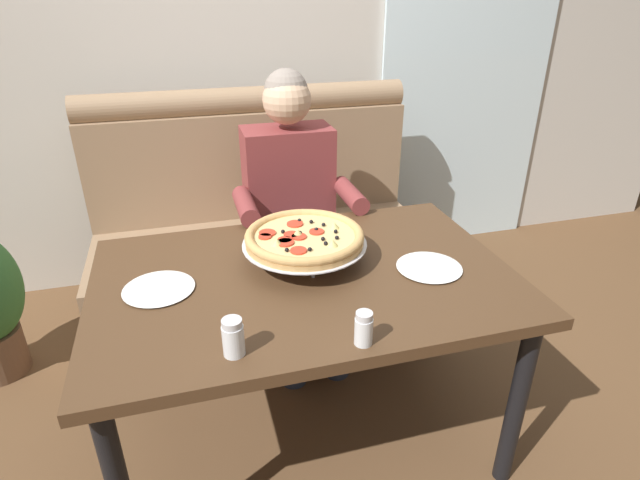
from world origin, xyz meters
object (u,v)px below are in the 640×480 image
shaker_oregano (233,340)px  plate_near_left (159,287)px  shaker_parmesan (364,331)px  plate_near_right (429,266)px  pizza (304,238)px  dining_table (305,295)px  booth_bench (262,241)px  patio_chair (412,134)px  diner_main (294,202)px

shaker_oregano → plate_near_left: size_ratio=0.47×
shaker_parmesan → plate_near_right: size_ratio=0.44×
pizza → shaker_oregano: bearing=-124.7°
shaker_oregano → plate_near_left: 0.43m
dining_table → shaker_parmesan: bearing=-81.1°
pizza → booth_bench: bearing=91.5°
plate_near_left → patio_chair: bearing=48.9°
diner_main → pizza: diner_main is taller
dining_table → patio_chair: patio_chair is taller
plate_near_right → pizza: bearing=157.8°
booth_bench → dining_table: size_ratio=1.19×
plate_near_left → patio_chair: size_ratio=0.26×
shaker_oregano → diner_main: bearing=68.6°
booth_bench → shaker_parmesan: booth_bench is taller
shaker_parmesan → plate_near_left: 0.68m
dining_table → shaker_parmesan: (0.06, -0.39, 0.12)m
pizza → shaker_parmesan: (0.04, -0.48, -0.05)m
shaker_parmesan → patio_chair: 2.95m
pizza → patio_chair: patio_chair is taller
booth_bench → diner_main: 0.43m
diner_main → patio_chair: size_ratio=1.48×
booth_bench → pizza: 0.93m
plate_near_left → patio_chair: patio_chair is taller
shaker_parmesan → plate_near_right: shaker_parmesan is taller
booth_bench → plate_near_left: bearing=-117.8°
shaker_parmesan → diner_main: bearing=87.2°
diner_main → shaker_oregano: bearing=-111.4°
booth_bench → diner_main: bearing=-66.8°
plate_near_right → patio_chair: (1.01, 2.28, -0.21)m
shaker_parmesan → shaker_oregano: bearing=171.6°
shaker_oregano → plate_near_right: bearing=21.3°
dining_table → pizza: (0.02, 0.09, 0.17)m
shaker_oregano → patio_chair: (1.71, 2.55, -0.24)m
shaker_parmesan → plate_near_right: bearing=42.0°
plate_near_left → shaker_oregano: bearing=-63.2°
pizza → plate_near_right: 0.44m
pizza → shaker_parmesan: size_ratio=4.35×
pizza → plate_near_left: (-0.49, -0.05, -0.08)m
shaker_oregano → patio_chair: 3.08m
pizza → plate_near_right: size_ratio=1.92×
diner_main → pizza: 0.59m
diner_main → shaker_parmesan: size_ratio=12.95×
diner_main → pizza: bearing=-99.2°
pizza → shaker_oregano: pizza is taller
shaker_oregano → patio_chair: bearing=56.2°
dining_table → diner_main: size_ratio=1.09×
diner_main → plate_near_right: size_ratio=5.70×
pizza → diner_main: bearing=80.8°
dining_table → pizza: 0.19m
diner_main → shaker_oregano: size_ratio=11.89×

